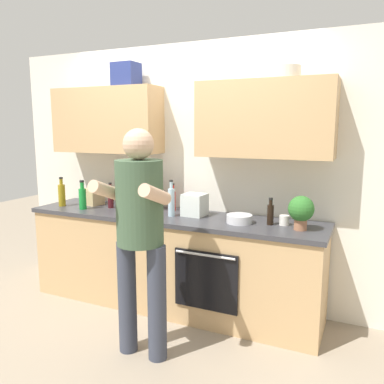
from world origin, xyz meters
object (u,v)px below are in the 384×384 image
at_px(bottle_oil, 62,194).
at_px(cup_coffee, 284,220).
at_px(bottle_water, 171,201).
at_px(grocery_bag_bread, 93,197).
at_px(bottle_hotsauce, 173,200).
at_px(bottle_juice, 135,202).
at_px(bottle_wine, 111,197).
at_px(grocery_bag_produce, 195,205).
at_px(knife_block, 155,196).
at_px(bottle_soda, 83,197).
at_px(bottle_soy, 270,214).
at_px(cup_stoneware, 125,203).
at_px(person_standing, 140,226).
at_px(potted_herb, 301,210).
at_px(mixing_bowl, 239,219).

height_order(bottle_oil, cup_coffee, bottle_oil).
xyz_separation_m(bottle_water, grocery_bag_bread, (-1.01, 0.14, -0.05)).
xyz_separation_m(bottle_hotsauce, grocery_bag_bread, (-0.91, -0.09, -0.02)).
relative_size(bottle_hotsauce, bottle_juice, 1.15).
bearing_deg(bottle_wine, grocery_bag_produce, 2.44).
bearing_deg(knife_block, bottle_soda, -155.46).
height_order(bottle_wine, bottle_soy, bottle_wine).
relative_size(cup_stoneware, cup_coffee, 1.31).
height_order(person_standing, bottle_hotsauce, person_standing).
height_order(bottle_soy, bottle_hotsauce, bottle_hotsauce).
relative_size(bottle_wine, knife_block, 0.82).
distance_m(bottle_wine, bottle_oil, 0.53).
xyz_separation_m(bottle_soy, grocery_bag_bread, (-1.91, 0.07, -0.01)).
bearing_deg(bottle_water, bottle_soda, -174.33).
bearing_deg(bottle_oil, bottle_hotsauce, 13.73).
relative_size(bottle_soda, bottle_hotsauce, 1.08).
xyz_separation_m(cup_stoneware, knife_block, (0.31, 0.07, 0.07)).
xyz_separation_m(bottle_oil, cup_coffee, (2.26, 0.16, -0.08)).
distance_m(person_standing, bottle_water, 0.79).
height_order(bottle_wine, bottle_oil, bottle_oil).
bearing_deg(bottle_soy, cup_coffee, 18.75).
xyz_separation_m(bottle_hotsauce, bottle_juice, (-0.34, -0.14, -0.02)).
xyz_separation_m(bottle_soda, bottle_hotsauce, (0.85, 0.32, -0.01)).
relative_size(potted_herb, grocery_bag_produce, 1.36).
relative_size(bottle_soy, grocery_bag_bread, 1.23).
bearing_deg(grocery_bag_bread, bottle_wine, -12.21).
bearing_deg(cup_stoneware, bottle_oil, -163.29).
xyz_separation_m(person_standing, grocery_bag_bread, (-1.16, 0.91, -0.02)).
distance_m(person_standing, potted_herb, 1.27).
height_order(bottle_hotsauce, knife_block, knife_block).
height_order(person_standing, bottle_wine, person_standing).
height_order(person_standing, bottle_soy, person_standing).
distance_m(person_standing, bottle_wine, 1.23).
height_order(bottle_soda, cup_coffee, bottle_soda).
bearing_deg(mixing_bowl, bottle_soy, 10.28).
relative_size(bottle_soda, bottle_soy, 1.26).
height_order(potted_herb, grocery_bag_bread, potted_herb).
distance_m(bottle_soy, potted_herb, 0.27).
bearing_deg(cup_stoneware, mixing_bowl, -5.41).
distance_m(bottle_water, bottle_wine, 0.74).
bearing_deg(bottle_hotsauce, grocery_bag_produce, -20.52).
xyz_separation_m(bottle_hotsauce, mixing_bowl, (0.75, -0.21, -0.07)).
height_order(mixing_bowl, knife_block, knife_block).
xyz_separation_m(person_standing, mixing_bowl, (0.50, 0.79, -0.07)).
xyz_separation_m(potted_herb, grocery_bag_produce, (-0.98, 0.12, -0.06)).
xyz_separation_m(bottle_soda, potted_herb, (2.10, 0.09, 0.04)).
bearing_deg(bottle_soda, grocery_bag_bread, 104.54).
bearing_deg(grocery_bag_produce, cup_coffee, -1.19).
relative_size(bottle_water, bottle_soda, 1.15).
bearing_deg(cup_coffee, knife_block, 175.36).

